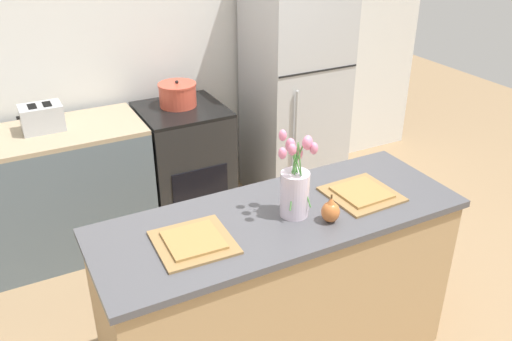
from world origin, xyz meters
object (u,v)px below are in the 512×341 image
refrigerator (295,88)px  flower_vase (295,186)px  pear_figurine (331,211)px  toaster (42,118)px  stove_range (185,165)px  plate_setting_left (194,242)px  cooking_pot (178,95)px  plate_setting_right (362,193)px

refrigerator → flower_vase: 1.91m
pear_figurine → toaster: bearing=119.3°
stove_range → pear_figurine: (0.07, -1.76, 0.53)m
refrigerator → plate_setting_left: (-1.50, -1.63, 0.02)m
stove_range → cooking_pot: cooking_pot is taller
flower_vase → plate_setting_left: (-0.51, -0.00, -0.14)m
plate_setting_right → toaster: (-1.29, 1.67, 0.06)m
pear_figurine → refrigerator: bearing=63.5°
stove_range → plate_setting_right: size_ratio=2.69×
stove_range → pear_figurine: pear_figurine is taller
pear_figurine → toaster: size_ratio=0.51×
pear_figurine → cooking_pot: (-0.08, 1.81, 0.01)m
refrigerator → plate_setting_left: size_ratio=5.40×
refrigerator → plate_setting_right: 1.74m
stove_range → plate_setting_left: 1.79m
refrigerator → flower_vase: size_ratio=4.36×
stove_range → toaster: 1.08m
plate_setting_left → pear_figurine: bearing=-11.3°
plate_setting_left → cooking_pot: size_ratio=1.24×
flower_vase → cooking_pot: size_ratio=1.54×
stove_range → plate_setting_right: bearing=-77.7°
cooking_pot → toaster: bearing=-178.8°
flower_vase → toaster: size_ratio=1.51×
refrigerator → toaster: refrigerator is taller
plate_setting_left → cooking_pot: 1.78m
refrigerator → toaster: bearing=178.9°
refrigerator → cooking_pot: 0.96m
pear_figurine → plate_setting_right: (0.28, 0.13, -0.05)m
refrigerator → pear_figurine: bearing=-116.5°
cooking_pot → pear_figurine: bearing=-87.6°
pear_figurine → plate_setting_right: bearing=24.2°
stove_range → plate_setting_right: 1.74m
toaster → cooking_pot: (0.93, 0.02, -0.00)m
flower_vase → cooking_pot: bearing=88.6°
stove_range → pear_figurine: 1.84m
plate_setting_left → plate_setting_right: 0.91m
refrigerator → stove_range: bearing=-180.0°
cooking_pot → stove_range: bearing=-89.1°
plate_setting_right → cooking_pot: (-0.36, 1.69, 0.06)m
stove_range → plate_setting_right: (0.35, -1.63, 0.49)m
stove_range → toaster: size_ratio=3.27×
flower_vase → pear_figurine: 0.20m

